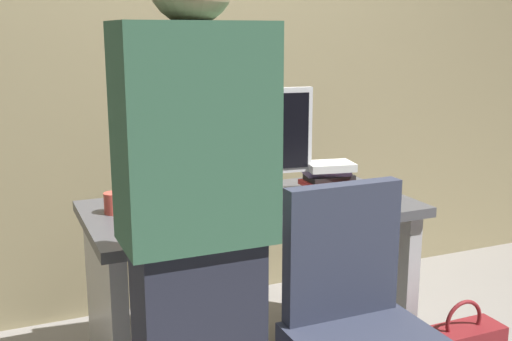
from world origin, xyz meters
TOP-DOWN VIEW (x-y plane):
  - wall_back at (0.00, 0.82)m, footprint 6.40×0.10m
  - desk at (0.00, 0.00)m, footprint 1.31×0.68m
  - person_at_desk at (-0.45, -0.69)m, footprint 0.40×0.24m
  - monitor at (0.04, 0.10)m, footprint 0.54×0.16m
  - keyboard at (0.01, -0.13)m, footprint 0.43×0.15m
  - mouse at (0.30, -0.12)m, footprint 0.06×0.10m
  - cup_near_keyboard at (-0.40, -0.12)m, footprint 0.07×0.07m
  - cup_by_monitor at (-0.53, 0.09)m, footprint 0.07×0.07m
  - book_stack at (0.39, 0.06)m, footprint 0.23×0.18m

SIDE VIEW (x-z plane):
  - desk at x=0.00m, z-range 0.13..0.85m
  - keyboard at x=0.01m, z-range 0.72..0.74m
  - mouse at x=0.30m, z-range 0.72..0.76m
  - cup_by_monitor at x=-0.53m, z-range 0.72..0.80m
  - cup_near_keyboard at x=-0.40m, z-range 0.72..0.82m
  - book_stack at x=0.39m, z-range 0.72..0.85m
  - person_at_desk at x=-0.45m, z-range 0.02..1.66m
  - monitor at x=0.04m, z-range 0.75..1.21m
  - wall_back at x=0.00m, z-range 0.00..3.00m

